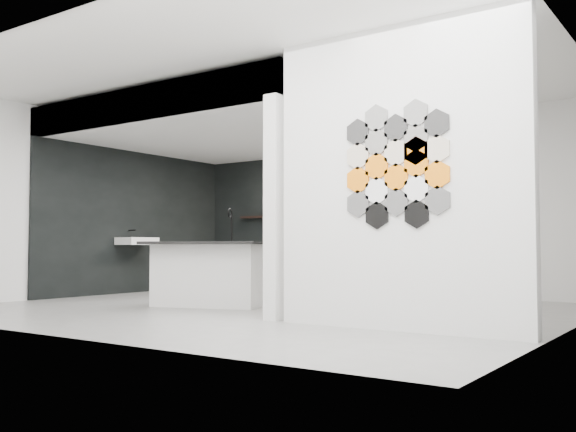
# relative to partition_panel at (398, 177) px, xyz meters

# --- Properties ---
(floor) EXTENTS (7.00, 6.00, 0.01)m
(floor) POSITION_rel_partition_panel_xyz_m (-2.23, 1.00, -1.40)
(floor) COLOR slate
(partition_panel) EXTENTS (2.45, 0.15, 2.80)m
(partition_panel) POSITION_rel_partition_panel_xyz_m (0.00, 0.00, 0.00)
(partition_panel) COLOR silver
(partition_panel) RESTS_ON floor
(bay_clad_back) EXTENTS (4.40, 0.04, 2.35)m
(bay_clad_back) POSITION_rel_partition_panel_xyz_m (-3.52, 3.97, -0.22)
(bay_clad_back) COLOR black
(bay_clad_back) RESTS_ON floor
(bay_clad_left) EXTENTS (0.04, 4.00, 2.35)m
(bay_clad_left) POSITION_rel_partition_panel_xyz_m (-5.70, 2.00, -0.22)
(bay_clad_left) COLOR black
(bay_clad_left) RESTS_ON floor
(bulkhead) EXTENTS (4.40, 4.00, 0.40)m
(bulkhead) POSITION_rel_partition_panel_xyz_m (-3.52, 2.00, 1.15)
(bulkhead) COLOR silver
(bulkhead) RESTS_ON corner_column
(corner_column) EXTENTS (0.16, 0.16, 2.35)m
(corner_column) POSITION_rel_partition_panel_xyz_m (-1.41, 0.00, -0.22)
(corner_column) COLOR silver
(corner_column) RESTS_ON floor
(fascia_beam) EXTENTS (4.40, 0.16, 0.40)m
(fascia_beam) POSITION_rel_partition_panel_xyz_m (-3.52, 0.08, 1.15)
(fascia_beam) COLOR silver
(fascia_beam) RESTS_ON corner_column
(wall_basin) EXTENTS (0.40, 0.60, 0.12)m
(wall_basin) POSITION_rel_partition_panel_xyz_m (-5.46, 1.80, -0.55)
(wall_basin) COLOR silver
(wall_basin) RESTS_ON bay_clad_left
(display_shelf) EXTENTS (3.00, 0.15, 0.04)m
(display_shelf) POSITION_rel_partition_panel_xyz_m (-3.43, 3.87, -0.10)
(display_shelf) COLOR black
(display_shelf) RESTS_ON bay_clad_back
(kitchen_island) EXTENTS (1.69, 1.10, 1.26)m
(kitchen_island) POSITION_rel_partition_panel_xyz_m (-2.98, 0.74, -0.98)
(kitchen_island) COLOR silver
(kitchen_island) RESTS_ON floor
(stockpot) EXTENTS (0.26, 0.26, 0.20)m
(stockpot) POSITION_rel_partition_panel_xyz_m (-4.26, 3.87, 0.02)
(stockpot) COLOR black
(stockpot) RESTS_ON display_shelf
(kettle) EXTENTS (0.23, 0.23, 0.16)m
(kettle) POSITION_rel_partition_panel_xyz_m (-2.20, 3.87, -0.00)
(kettle) COLOR black
(kettle) RESTS_ON display_shelf
(glass_bowl) EXTENTS (0.17, 0.17, 0.11)m
(glass_bowl) POSITION_rel_partition_panel_xyz_m (-2.08, 3.87, -0.03)
(glass_bowl) COLOR gray
(glass_bowl) RESTS_ON display_shelf
(glass_vase) EXTENTS (0.11, 0.11, 0.15)m
(glass_vase) POSITION_rel_partition_panel_xyz_m (-2.08, 3.87, -0.00)
(glass_vase) COLOR gray
(glass_vase) RESTS_ON display_shelf
(bottle_dark) EXTENTS (0.07, 0.07, 0.16)m
(bottle_dark) POSITION_rel_partition_panel_xyz_m (-3.47, 3.87, -0.00)
(bottle_dark) COLOR black
(bottle_dark) RESTS_ON display_shelf
(utensil_cup) EXTENTS (0.09, 0.09, 0.11)m
(utensil_cup) POSITION_rel_partition_panel_xyz_m (-4.37, 3.87, -0.03)
(utensil_cup) COLOR black
(utensil_cup) RESTS_ON display_shelf
(hex_tile_cluster) EXTENTS (1.04, 0.02, 1.16)m
(hex_tile_cluster) POSITION_rel_partition_panel_xyz_m (0.03, -0.09, 0.10)
(hex_tile_cluster) COLOR black
(hex_tile_cluster) RESTS_ON partition_panel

